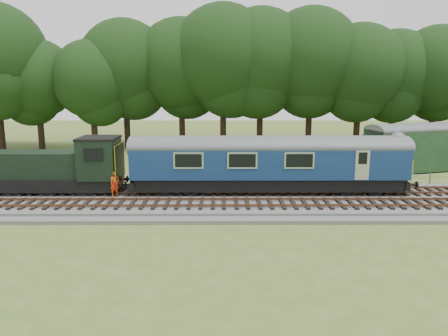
{
  "coord_description": "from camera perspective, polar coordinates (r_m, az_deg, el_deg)",
  "views": [
    {
      "loc": [
        0.6,
        -27.07,
        7.67
      ],
      "look_at": [
        0.67,
        1.4,
        2.0
      ],
      "focal_mm": 35.0,
      "sensor_mm": 36.0,
      "label": 1
    }
  ],
  "objects": [
    {
      "name": "worker",
      "position": [
        28.92,
        -14.08,
        -2.03
      ],
      "size": [
        0.73,
        0.7,
        1.68
      ],
      "primitive_type": "imported",
      "rotation": [
        0.0,
        0.0,
        0.7
      ],
      "color": "#E74A0C",
      "rests_on": "ballast"
    },
    {
      "name": "track_south",
      "position": [
        26.49,
        -1.44,
        -4.64
      ],
      "size": [
        67.2,
        2.4,
        0.21
      ],
      "color": "black",
      "rests_on": "ballast"
    },
    {
      "name": "ground",
      "position": [
        28.14,
        -1.37,
        -4.56
      ],
      "size": [
        120.0,
        120.0,
        0.0
      ],
      "primitive_type": "plane",
      "color": "#496324",
      "rests_on": "ground"
    },
    {
      "name": "track_north",
      "position": [
        29.39,
        -1.31,
        -3.03
      ],
      "size": [
        67.2,
        2.4,
        0.21
      ],
      "color": "black",
      "rests_on": "ballast"
    },
    {
      "name": "dmu_railcar",
      "position": [
        29.08,
        5.84,
        1.17
      ],
      "size": [
        18.05,
        2.86,
        3.88
      ],
      "color": "black",
      "rests_on": "ground"
    },
    {
      "name": "tree_line",
      "position": [
        49.67,
        -0.84,
        2.38
      ],
      "size": [
        70.0,
        8.0,
        18.0
      ],
      "primitive_type": null,
      "color": "black",
      "rests_on": "ground"
    },
    {
      "name": "ballast",
      "position": [
        28.09,
        -1.37,
        -4.21
      ],
      "size": [
        70.0,
        7.0,
        0.35
      ],
      "primitive_type": "cube",
      "color": "#4C4C4F",
      "rests_on": "ground"
    },
    {
      "name": "fence",
      "position": [
        32.49,
        -1.2,
        -2.39
      ],
      "size": [
        64.0,
        0.12,
        1.0
      ],
      "primitive_type": null,
      "color": "#6B6054",
      "rests_on": "ground"
    },
    {
      "name": "shed",
      "position": [
        42.21,
        19.71,
        2.03
      ],
      "size": [
        4.23,
        4.23,
        2.72
      ],
      "rotation": [
        0.0,
        0.0,
        -0.34
      ],
      "color": "#16321A",
      "rests_on": "ground"
    },
    {
      "name": "shunter_loco",
      "position": [
        31.01,
        -20.71,
        -0.06
      ],
      "size": [
        8.91,
        2.6,
        3.38
      ],
      "color": "black",
      "rests_on": "ground"
    }
  ]
}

